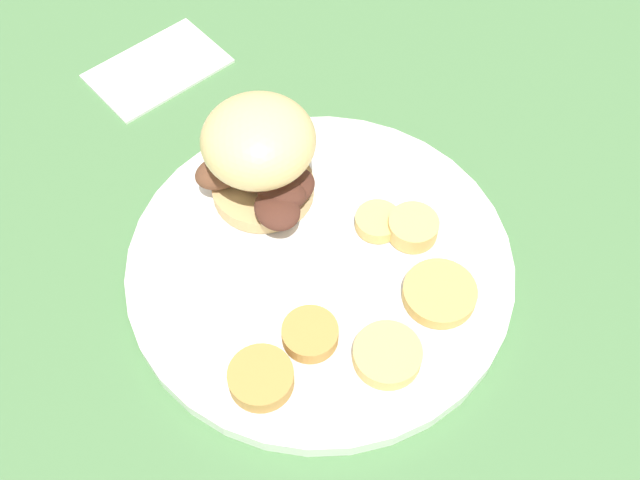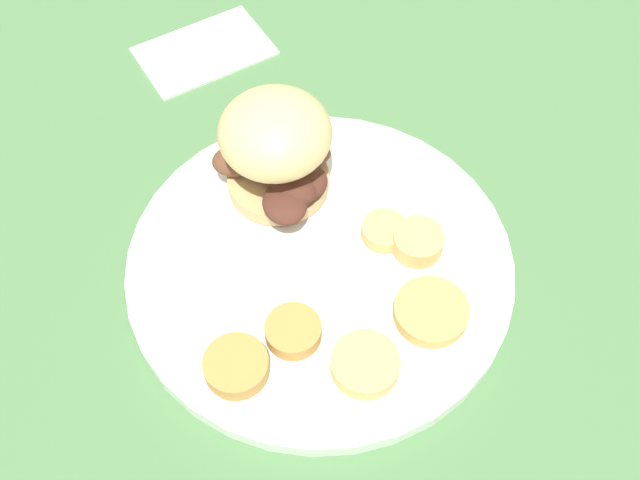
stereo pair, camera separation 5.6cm
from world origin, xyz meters
The scene contains 10 objects.
ground_plane centered at (0.00, 0.00, 0.00)m, with size 4.00×4.00×0.00m, color #4C7A47.
dinner_plate centered at (0.00, 0.00, 0.01)m, with size 0.30×0.30×0.02m.
sandwich centered at (0.08, -0.01, 0.06)m, with size 0.10×0.10×0.09m.
potato_round_0 centered at (-0.01, -0.05, 0.02)m, with size 0.04×0.04×0.01m, color #DBB766.
potato_round_1 centered at (-0.09, 0.02, 0.02)m, with size 0.05×0.05×0.01m, color #DBB766.
potato_round_2 centered at (-0.08, -0.04, 0.02)m, with size 0.05×0.05×0.01m, color tan.
potato_round_3 centered at (-0.05, 0.10, 0.02)m, with size 0.05×0.05×0.01m, color #BC8942.
potato_round_4 centered at (-0.03, -0.07, 0.02)m, with size 0.04×0.04×0.02m, color #DBB766.
potato_round_5 centered at (-0.05, 0.05, 0.02)m, with size 0.04×0.04×0.01m, color #BC8942.
napkin centered at (0.27, -0.03, 0.00)m, with size 0.12×0.08×0.01m, color white.
Camera 1 is at (-0.23, 0.21, 0.50)m, focal length 42.00 mm.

